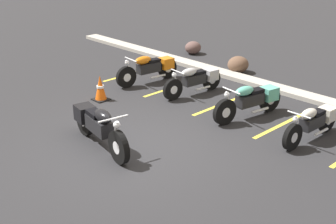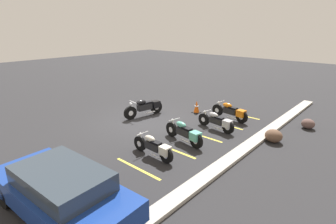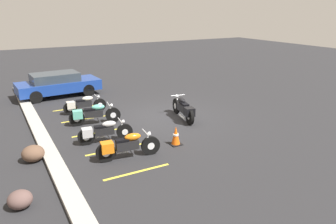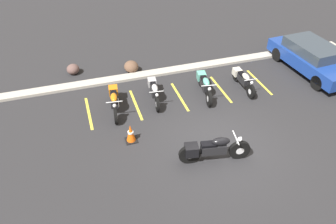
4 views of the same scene
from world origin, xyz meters
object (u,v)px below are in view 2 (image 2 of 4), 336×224
(parked_bike_0, at_px, (231,112))
(landscape_rock_1, at_px, (308,124))
(traffic_cone, at_px, (197,107))
(motorcycle_black_featured, at_px, (146,107))
(landscape_rock_0, at_px, (274,136))
(parked_bike_1, at_px, (217,121))
(parked_bike_2, at_px, (185,133))
(car_blue, at_px, (61,190))
(parked_bike_3, at_px, (154,147))

(parked_bike_0, height_order, landscape_rock_1, parked_bike_0)
(landscape_rock_1, xyz_separation_m, traffic_cone, (1.51, -5.24, 0.09))
(motorcycle_black_featured, bearing_deg, traffic_cone, 153.08)
(parked_bike_0, xyz_separation_m, landscape_rock_0, (1.23, 2.62, -0.18))
(parked_bike_1, bearing_deg, parked_bike_2, 90.32)
(parked_bike_2, relative_size, traffic_cone, 3.08)
(parked_bike_2, bearing_deg, parked_bike_1, -86.76)
(parked_bike_2, bearing_deg, car_blue, 103.02)
(landscape_rock_1, bearing_deg, car_blue, -16.02)
(car_blue, height_order, landscape_rock_0, car_blue)
(parked_bike_2, xyz_separation_m, landscape_rock_1, (-5.02, 3.29, -0.22))
(parked_bike_3, distance_m, car_blue, 3.68)
(parked_bike_0, height_order, car_blue, car_blue)
(traffic_cone, bearing_deg, landscape_rock_0, 77.30)
(landscape_rock_1, bearing_deg, parked_bike_1, -45.97)
(parked_bike_1, distance_m, parked_bike_3, 3.79)
(landscape_rock_0, distance_m, traffic_cone, 4.71)
(parked_bike_0, height_order, parked_bike_2, parked_bike_2)
(landscape_rock_0, bearing_deg, parked_bike_1, -80.47)
(parked_bike_3, height_order, car_blue, car_blue)
(car_blue, bearing_deg, motorcycle_black_featured, -62.73)
(car_blue, bearing_deg, parked_bike_1, -92.86)
(motorcycle_black_featured, height_order, landscape_rock_0, motorcycle_black_featured)
(landscape_rock_1, bearing_deg, landscape_rock_0, -14.08)
(parked_bike_1, relative_size, landscape_rock_0, 2.86)
(parked_bike_0, relative_size, parked_bike_1, 1.06)
(parked_bike_3, xyz_separation_m, landscape_rock_0, (-4.18, 2.71, -0.15))
(motorcycle_black_featured, xyz_separation_m, landscape_rock_1, (-3.73, 6.93, -0.25))
(motorcycle_black_featured, xyz_separation_m, parked_bike_2, (1.29, 3.64, -0.04))
(parked_bike_1, relative_size, parked_bike_2, 0.94)
(car_blue, distance_m, landscape_rock_0, 8.19)
(car_blue, bearing_deg, parked_bike_3, -87.64)
(parked_bike_3, height_order, traffic_cone, parked_bike_3)
(parked_bike_2, xyz_separation_m, parked_bike_3, (1.71, -0.06, -0.03))
(motorcycle_black_featured, distance_m, parked_bike_0, 4.40)
(landscape_rock_0, xyz_separation_m, landscape_rock_1, (-2.55, 0.64, -0.04))
(parked_bike_2, relative_size, landscape_rock_0, 3.04)
(parked_bike_0, xyz_separation_m, landscape_rock_1, (-1.31, 3.26, -0.21))
(landscape_rock_1, bearing_deg, motorcycle_black_featured, -61.71)
(parked_bike_1, xyz_separation_m, parked_bike_3, (3.78, -0.30, -0.01))
(parked_bike_2, distance_m, car_blue, 5.38)
(parked_bike_1, height_order, car_blue, car_blue)
(car_blue, xyz_separation_m, landscape_rock_1, (-10.39, 2.98, -0.45))
(motorcycle_black_featured, xyz_separation_m, parked_bike_1, (-0.78, 3.88, -0.07))
(parked_bike_0, relative_size, car_blue, 0.48)
(parked_bike_1, xyz_separation_m, landscape_rock_1, (-2.95, 3.05, -0.19))
(landscape_rock_1, bearing_deg, traffic_cone, -73.92)
(motorcycle_black_featured, relative_size, parked_bike_0, 1.09)
(parked_bike_0, bearing_deg, motorcycle_black_featured, 40.52)
(parked_bike_2, height_order, car_blue, car_blue)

